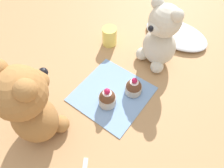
{
  "coord_description": "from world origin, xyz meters",
  "views": [
    {
      "loc": [
        0.23,
        -0.3,
        0.58
      ],
      "look_at": [
        0.0,
        0.0,
        0.06
      ],
      "focal_mm": 35.0,
      "sensor_mm": 36.0,
      "label": 1
    }
  ],
  "objects_px": {
    "teddy_bear_cream": "(161,37)",
    "cupcake_near_cream_bear": "(134,87)",
    "teddy_bear_tan": "(29,106)",
    "cupcake_near_tan_bear": "(107,98)",
    "juice_glass": "(109,36)"
  },
  "relations": [
    {
      "from": "teddy_bear_tan",
      "to": "cupcake_near_cream_bear",
      "type": "relative_size",
      "value": 4.01
    },
    {
      "from": "cupcake_near_tan_bear",
      "to": "juice_glass",
      "type": "bearing_deg",
      "value": 125.6
    },
    {
      "from": "cupcake_near_cream_bear",
      "to": "cupcake_near_tan_bear",
      "type": "height_order",
      "value": "cupcake_near_tan_bear"
    },
    {
      "from": "cupcake_near_cream_bear",
      "to": "cupcake_near_tan_bear",
      "type": "xyz_separation_m",
      "value": [
        -0.04,
        -0.08,
        0.0
      ]
    },
    {
      "from": "teddy_bear_tan",
      "to": "juice_glass",
      "type": "height_order",
      "value": "teddy_bear_tan"
    },
    {
      "from": "teddy_bear_cream",
      "to": "cupcake_near_cream_bear",
      "type": "bearing_deg",
      "value": -69.6
    },
    {
      "from": "teddy_bear_cream",
      "to": "cupcake_near_tan_bear",
      "type": "xyz_separation_m",
      "value": [
        -0.03,
        -0.25,
        -0.07
      ]
    },
    {
      "from": "cupcake_near_cream_bear",
      "to": "teddy_bear_tan",
      "type": "bearing_deg",
      "value": -117.84
    },
    {
      "from": "teddy_bear_tan",
      "to": "cupcake_near_cream_bear",
      "type": "bearing_deg",
      "value": -118.61
    },
    {
      "from": "cupcake_near_cream_bear",
      "to": "cupcake_near_tan_bear",
      "type": "bearing_deg",
      "value": -115.38
    },
    {
      "from": "teddy_bear_tan",
      "to": "cupcake_near_cream_bear",
      "type": "height_order",
      "value": "teddy_bear_tan"
    },
    {
      "from": "teddy_bear_tan",
      "to": "juice_glass",
      "type": "distance_m",
      "value": 0.41
    },
    {
      "from": "cupcake_near_tan_bear",
      "to": "teddy_bear_cream",
      "type": "bearing_deg",
      "value": 83.76
    },
    {
      "from": "cupcake_near_tan_bear",
      "to": "juice_glass",
      "type": "height_order",
      "value": "cupcake_near_tan_bear"
    },
    {
      "from": "teddy_bear_cream",
      "to": "cupcake_near_cream_bear",
      "type": "xyz_separation_m",
      "value": [
        0.01,
        -0.16,
        -0.08
      ]
    }
  ]
}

